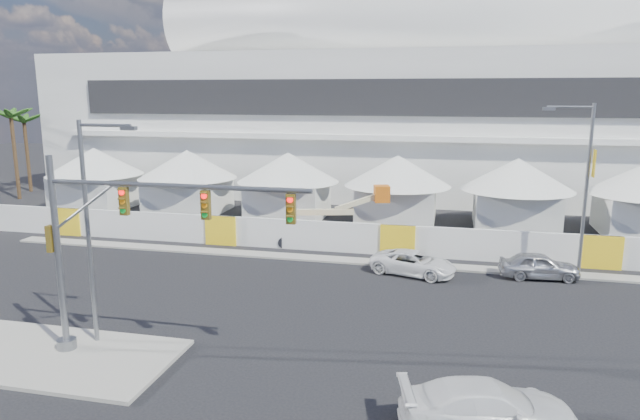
% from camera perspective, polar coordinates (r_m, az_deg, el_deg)
% --- Properties ---
extents(ground, '(160.00, 160.00, 0.00)m').
position_cam_1_polar(ground, '(24.93, -9.84, -12.74)').
color(ground, black).
rests_on(ground, ground).
extents(median_island, '(10.00, 5.00, 0.15)m').
position_cam_1_polar(median_island, '(25.48, -25.48, -13.03)').
color(median_island, gray).
rests_on(median_island, ground).
extents(stadium, '(80.00, 24.80, 21.98)m').
position_cam_1_polar(stadium, '(62.34, 12.91, 10.67)').
color(stadium, silver).
rests_on(stadium, ground).
extents(tent_row, '(53.40, 8.40, 5.40)m').
position_cam_1_polar(tent_row, '(46.20, 2.17, 2.85)').
color(tent_row, silver).
rests_on(tent_row, ground).
extents(hoarding_fence, '(70.00, 0.25, 2.00)m').
position_cam_1_polar(hoarding_fence, '(36.65, 7.79, -3.02)').
color(hoarding_fence, silver).
rests_on(hoarding_fence, ground).
extents(palm_cluster, '(10.60, 10.60, 8.55)m').
position_cam_1_polar(palm_cluster, '(66.00, -27.39, 7.48)').
color(palm_cluster, '#47331E').
rests_on(palm_cluster, ground).
extents(sedan_silver, '(2.12, 4.44, 1.47)m').
position_cam_1_polar(sedan_silver, '(34.29, 21.07, -5.21)').
color(sedan_silver, '#AAABAF').
rests_on(sedan_silver, ground).
extents(pickup_curb, '(3.46, 5.25, 1.34)m').
position_cam_1_polar(pickup_curb, '(33.15, 9.33, -5.25)').
color(pickup_curb, white).
rests_on(pickup_curb, ground).
extents(pickup_near, '(3.42, 5.78, 1.57)m').
position_cam_1_polar(pickup_near, '(19.13, 16.43, -18.43)').
color(pickup_near, silver).
rests_on(pickup_near, ground).
extents(traffic_mast, '(10.55, 0.76, 7.78)m').
position_cam_1_polar(traffic_mast, '(23.05, -20.54, -3.54)').
color(traffic_mast, gray).
rests_on(traffic_mast, median_island).
extents(streetlight_median, '(2.51, 0.25, 9.06)m').
position_cam_1_polar(streetlight_median, '(24.31, -21.82, -0.75)').
color(streetlight_median, slate).
rests_on(streetlight_median, median_island).
extents(streetlight_curb, '(2.87, 0.65, 9.68)m').
position_cam_1_polar(streetlight_curb, '(34.39, 24.80, 2.88)').
color(streetlight_curb, gray).
rests_on(streetlight_curb, ground).
extents(boom_lift, '(8.16, 2.83, 4.02)m').
position_cam_1_polar(boom_lift, '(38.90, -0.59, -1.93)').
color(boom_lift, '#CB6013').
rests_on(boom_lift, ground).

